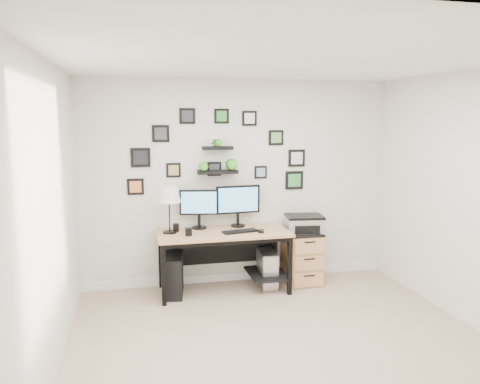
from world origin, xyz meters
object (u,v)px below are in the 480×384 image
object	(u,v)px
monitor_right	(238,202)
table_lamp	(169,195)
mug	(189,232)
pc_tower_grey	(267,269)
file_cabinet	(302,257)
monitor_left	(199,206)
pc_tower_black	(174,275)
printer	(304,223)
desk	(226,241)

from	to	relation	value
monitor_right	table_lamp	size ratio (longest dim) A/B	1.00
mug	pc_tower_grey	bearing A→B (deg)	8.85
file_cabinet	monitor_right	bearing A→B (deg)	170.44
monitor_left	pc_tower_black	xyz separation A→B (m)	(-0.35, -0.22, -0.79)
table_lamp	mug	world-z (taller)	table_lamp
mug	pc_tower_grey	distance (m)	1.17
printer	monitor_right	bearing A→B (deg)	171.18
monitor_left	printer	xyz separation A→B (m)	(1.34, -0.13, -0.26)
mug	pc_tower_black	bearing A→B (deg)	148.74
monitor_right	mug	distance (m)	0.79
table_lamp	pc_tower_grey	size ratio (longest dim) A/B	1.22
pc_tower_black	printer	world-z (taller)	printer
desk	pc_tower_grey	size ratio (longest dim) A/B	3.44
pc_tower_black	file_cabinet	xyz separation A→B (m)	(1.67, 0.08, 0.09)
monitor_right	pc_tower_black	world-z (taller)	monitor_right
mug	printer	distance (m)	1.52
desk	monitor_right	world-z (taller)	monitor_right
mug	file_cabinet	bearing A→B (deg)	7.34
pc_tower_black	printer	distance (m)	1.77
monitor_right	mug	world-z (taller)	monitor_right
monitor_left	mug	bearing A→B (deg)	-117.50
pc_tower_black	file_cabinet	distance (m)	1.67
mug	pc_tower_black	xyz separation A→B (m)	(-0.18, 0.11, -0.55)
desk	table_lamp	world-z (taller)	table_lamp
monitor_right	printer	distance (m)	0.90
table_lamp	file_cabinet	distance (m)	1.90
printer	mug	bearing A→B (deg)	-172.51
monitor_left	printer	world-z (taller)	monitor_left
pc_tower_grey	printer	xyz separation A→B (m)	(0.50, 0.04, 0.55)
table_lamp	mug	size ratio (longest dim) A/B	6.21
pc_tower_black	table_lamp	bearing A→B (deg)	115.54
desk	table_lamp	distance (m)	0.89
monitor_left	table_lamp	distance (m)	0.43
desk	pc_tower_black	xyz separation A→B (m)	(-0.65, -0.03, -0.38)
monitor_left	pc_tower_black	world-z (taller)	monitor_left
file_cabinet	pc_tower_grey	bearing A→B (deg)	-175.88
mug	file_cabinet	distance (m)	1.57
printer	file_cabinet	bearing A→B (deg)	-163.23
table_lamp	desk	bearing A→B (deg)	-4.91
monitor_right	table_lamp	world-z (taller)	table_lamp
monitor_left	pc_tower_grey	size ratio (longest dim) A/B	1.06
printer	monitor_left	bearing A→B (deg)	174.53
table_lamp	mug	bearing A→B (deg)	-43.13
monitor_left	printer	distance (m)	1.37
monitor_left	desk	bearing A→B (deg)	-32.74
monitor_right	pc_tower_grey	xyz separation A→B (m)	(0.34, -0.17, -0.84)
desk	printer	world-z (taller)	printer
monitor_left	monitor_right	size ratio (longest dim) A/B	0.86
monitor_right	mug	size ratio (longest dim) A/B	6.22
table_lamp	monitor_right	bearing A→B (deg)	9.01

